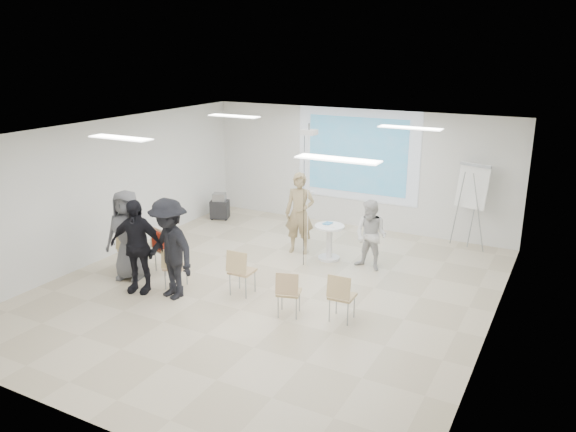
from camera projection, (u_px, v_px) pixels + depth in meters
The scene contains 30 objects.
floor at pixel (268, 291), 10.77m from camera, with size 8.00×9.00×0.10m, color beige.
ceiling at pixel (267, 130), 9.87m from camera, with size 8.00×9.00×0.10m, color white.
wall_back at pixel (358, 169), 14.16m from camera, with size 8.00×0.10×3.00m, color silver.
wall_left at pixel (106, 189), 12.14m from camera, with size 0.10×9.00×3.00m, color silver.
wall_right at pixel (499, 250), 8.50m from camera, with size 0.10×9.00×3.00m, color silver.
projection_halo at pixel (357, 155), 14.01m from camera, with size 3.20×0.01×2.30m, color silver.
projection_image at pixel (357, 155), 13.99m from camera, with size 2.60×0.01×1.90m, color teal.
pedestal_table at pixel (329, 240), 12.14m from camera, with size 0.71×0.71×0.80m.
player_left at pixel (300, 208), 12.39m from camera, with size 0.75×0.51×2.07m, color tan.
player_right at pixel (371, 232), 11.50m from camera, with size 0.79×0.63×1.63m, color silver.
controller_left at pixel (312, 192), 12.43m from camera, with size 0.04×0.12×0.04m, color white.
controller_right at pixel (368, 214), 11.71m from camera, with size 0.04×0.13×0.04m, color silver.
chair_far_left at pixel (127, 248), 11.54m from camera, with size 0.47×0.49×0.81m.
chair_left_mid at pixel (164, 246), 11.40m from camera, with size 0.58×0.60×0.96m.
chair_left_inner at pixel (174, 265), 10.64m from camera, with size 0.48×0.50×0.82m.
chair_center at pixel (240, 269), 10.34m from camera, with size 0.43×0.47×0.90m.
chair_right_inner at pixel (288, 290), 9.53m from camera, with size 0.49×0.51×0.83m.
chair_right_far at pixel (341, 294), 9.34m from camera, with size 0.42×0.45×0.86m.
red_jacket at pixel (159, 241), 11.22m from camera, with size 0.42×0.10×0.40m, color #9F2413.
laptop at pixel (176, 265), 10.73m from camera, with size 0.30×0.22×0.02m, color black.
audience_left at pixel (136, 239), 10.40m from camera, with size 1.20×0.72×2.06m, color black.
audience_mid at pixel (169, 242), 10.13m from camera, with size 1.38×0.75×2.14m, color black.
audience_outer at pixel (127, 230), 10.99m from camera, with size 0.99×0.65×2.03m, color #5E5F63.
flipchart_easel at pixel (473, 187), 12.52m from camera, with size 0.82×0.64×1.96m.
av_cart at pixel (220, 207), 15.05m from camera, with size 0.57×0.52×0.71m.
ceiling_projector at pixel (309, 139), 11.19m from camera, with size 0.30×0.25×3.00m.
fluor_panel_nw at pixel (234, 116), 12.48m from camera, with size 1.20×0.30×0.02m, color white.
fluor_panel_ne at pixel (410, 128), 10.68m from camera, with size 1.20×0.30×0.02m, color white.
fluor_panel_sw at pixel (121, 138), 9.52m from camera, with size 1.20×0.30×0.02m, color white.
fluor_panel_se at pixel (338, 159), 7.73m from camera, with size 1.20×0.30×0.02m, color white.
Camera 1 is at (4.97, -8.55, 4.46)m, focal length 35.00 mm.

